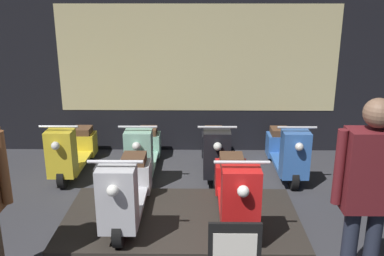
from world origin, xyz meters
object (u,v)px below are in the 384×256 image
Objects in this scene: scooter_display_left at (127,190)px; scooter_backrow_2 at (215,152)px; person_right_browsing at (369,186)px; scooter_backrow_1 at (144,151)px; scooter_backrow_3 at (287,152)px; scooter_display_right at (235,191)px; scooter_backrow_0 at (73,151)px.

scooter_display_left is 2.00m from scooter_backrow_2.
person_right_browsing reaches higher than scooter_backrow_2.
scooter_backrow_1 is 1.00× the size of scooter_backrow_2.
scooter_backrow_3 is at bearing 0.00° from scooter_backrow_2.
scooter_backrow_2 is at bearing 59.44° from scooter_display_left.
scooter_display_left reaches higher than scooter_backrow_3.
scooter_display_right reaches higher than scooter_backrow_1.
scooter_display_left is 2.41m from person_right_browsing.
scooter_display_left reaches higher than scooter_backrow_0.
scooter_display_left is 1.00× the size of scooter_backrow_3.
scooter_display_left is 2.04m from scooter_backrow_0.
scooter_backrow_0 is (-1.08, 1.72, -0.20)m from scooter_display_left.
scooter_backrow_0 is 1.00× the size of scooter_backrow_3.
scooter_backrow_2 is (-0.15, 1.72, -0.20)m from scooter_display_right.
scooter_backrow_0 and scooter_backrow_3 have the same top height.
scooter_backrow_2 is 1.00× the size of scooter_backrow_3.
scooter_display_right reaches higher than scooter_backrow_2.
scooter_backrow_2 is at bearing 0.00° from scooter_backrow_1.
scooter_backrow_0 is at bearing 180.00° from scooter_backrow_1.
scooter_backrow_0 and scooter_backrow_1 have the same top height.
scooter_display_left is 2.69m from scooter_backrow_3.
scooter_display_right is at bearing 0.00° from scooter_display_left.
person_right_browsing is (2.16, -2.71, 0.72)m from scooter_backrow_1.
scooter_backrow_1 is 1.00× the size of scooter_backrow_3.
scooter_backrow_3 is (1.05, 0.00, 0.00)m from scooter_backrow_2.
scooter_backrow_2 is 1.05m from scooter_backrow_3.
scooter_display_right is 1.00× the size of scooter_backrow_0.
scooter_display_right is (1.16, 0.00, 0.00)m from scooter_display_left.
scooter_backrow_1 is at bearing 124.75° from scooter_display_right.
scooter_backrow_1 is 2.09m from scooter_backrow_3.
person_right_browsing is at bearing -45.70° from scooter_display_right.
scooter_backrow_1 is (-1.19, 1.72, -0.20)m from scooter_display_right.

